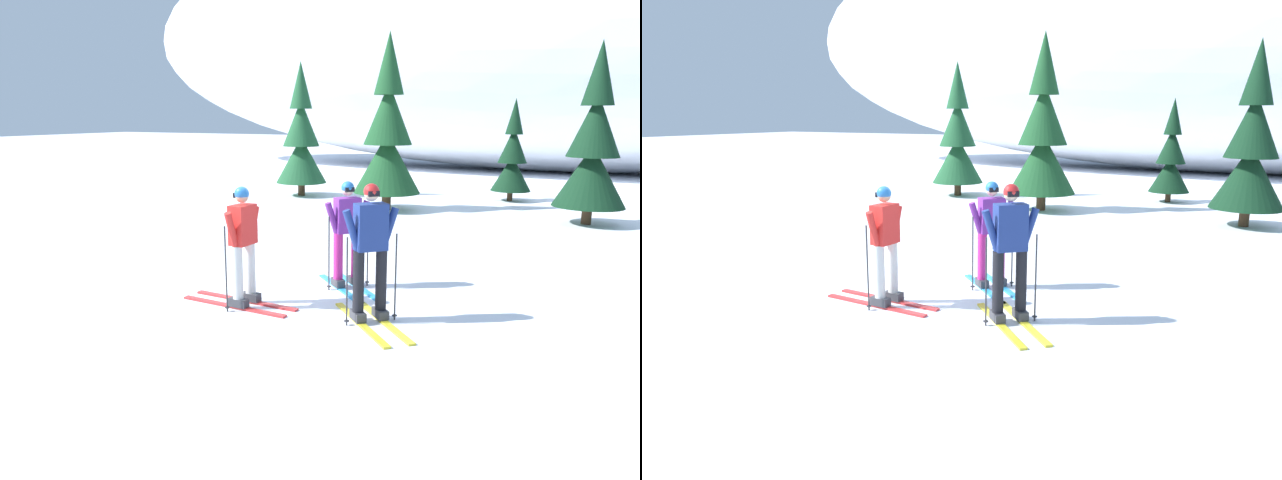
{
  "view_description": "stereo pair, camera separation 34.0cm",
  "coord_description": "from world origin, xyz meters",
  "views": [
    {
      "loc": [
        4.66,
        -7.34,
        2.72
      ],
      "look_at": [
        1.17,
        -0.04,
        0.95
      ],
      "focal_mm": 32.57,
      "sensor_mm": 36.0,
      "label": 1
    },
    {
      "loc": [
        4.96,
        -7.19,
        2.72
      ],
      "look_at": [
        1.17,
        -0.04,
        0.95
      ],
      "focal_mm": 32.57,
      "sensor_mm": 36.0,
      "label": 2
    }
  ],
  "objects": [
    {
      "name": "pine_tree_center_left",
      "position": [
        -0.75,
        8.42,
        2.06
      ],
      "size": [
        1.9,
        1.9,
        4.93
      ],
      "color": "#47301E",
      "rests_on": "ground"
    },
    {
      "name": "pine_tree_far_right",
      "position": [
        4.52,
        8.43,
        1.86
      ],
      "size": [
        1.71,
        1.71,
        4.44
      ],
      "color": "#47301E",
      "rests_on": "ground"
    },
    {
      "name": "skier_purple_jacket",
      "position": [
        1.2,
        0.89,
        0.88
      ],
      "size": [
        1.46,
        1.42,
        1.7
      ],
      "color": "#2893CC",
      "rests_on": "ground"
    },
    {
      "name": "pine_tree_far_left",
      "position": [
        -4.32,
        10.01,
        1.84
      ],
      "size": [
        1.69,
        1.69,
        4.39
      ],
      "color": "#47301E",
      "rests_on": "ground"
    },
    {
      "name": "pine_tree_center_right",
      "position": [
        2.22,
        11.76,
        1.33
      ],
      "size": [
        1.23,
        1.23,
        3.19
      ],
      "color": "#47301E",
      "rests_on": "ground"
    },
    {
      "name": "skier_navy_jacket",
      "position": [
        2.08,
        -0.43,
        0.97
      ],
      "size": [
        1.48,
        1.54,
        1.85
      ],
      "color": "gold",
      "rests_on": "ground"
    },
    {
      "name": "ground_plane",
      "position": [
        0.0,
        0.0,
        0.0
      ],
      "size": [
        120.0,
        120.0,
        0.0
      ],
      "primitive_type": "plane",
      "color": "white"
    },
    {
      "name": "skier_red_jacket",
      "position": [
        0.22,
        -0.6,
        0.89
      ],
      "size": [
        1.79,
        0.76,
        1.73
      ],
      "color": "red",
      "rests_on": "ground"
    },
    {
      "name": "snow_ridge_background",
      "position": [
        3.02,
        22.85,
        6.81
      ],
      "size": [
        45.83,
        14.21,
        13.61
      ],
      "primitive_type": "ellipsoid",
      "color": "white",
      "rests_on": "ground"
    }
  ]
}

